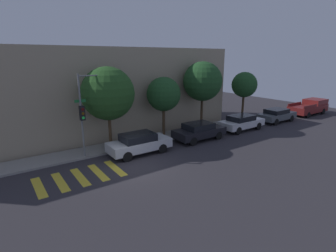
{
  "coord_description": "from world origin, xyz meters",
  "views": [
    {
      "loc": [
        -6.73,
        -12.9,
        6.47
      ],
      "look_at": [
        3.72,
        2.1,
        1.6
      ],
      "focal_mm": 28.0,
      "sensor_mm": 36.0,
      "label": 1
    }
  ],
  "objects": [
    {
      "name": "building_row",
      "position": [
        0.0,
        8.7,
        3.59
      ],
      "size": [
        26.0,
        6.0,
        7.18
      ],
      "primitive_type": "cube",
      "color": "gray",
      "rests_on": "ground"
    },
    {
      "name": "tree_near_corner",
      "position": [
        0.16,
        4.24,
        3.99
      ],
      "size": [
        3.7,
        3.7,
        5.84
      ],
      "color": "#4C3823",
      "rests_on": "ground"
    },
    {
      "name": "sedan_near_corner",
      "position": [
        1.32,
        2.1,
        0.76
      ],
      "size": [
        4.3,
        1.79,
        1.44
      ],
      "color": "#B7BABF",
      "rests_on": "ground"
    },
    {
      "name": "sedan_far_end",
      "position": [
        11.82,
        2.1,
        0.74
      ],
      "size": [
        4.38,
        1.81,
        1.38
      ],
      "color": "silver",
      "rests_on": "ground"
    },
    {
      "name": "crosswalk",
      "position": [
        -3.14,
        0.8,
        0.0
      ],
      "size": [
        4.63,
        2.6,
        0.0
      ],
      "color": "gold",
      "rests_on": "ground"
    },
    {
      "name": "tree_far_end",
      "position": [
        8.88,
        4.24,
        4.36
      ],
      "size": [
        3.42,
        3.42,
        6.08
      ],
      "color": "#42301E",
      "rests_on": "ground"
    },
    {
      "name": "sedan_tail_of_row",
      "position": [
        17.2,
        2.1,
        0.72
      ],
      "size": [
        4.32,
        1.82,
        1.34
      ],
      "color": "#4C5156",
      "rests_on": "ground"
    },
    {
      "name": "pickup_truck",
      "position": [
        23.58,
        2.1,
        0.85
      ],
      "size": [
        5.32,
        2.06,
        1.66
      ],
      "color": "maroon",
      "rests_on": "ground"
    },
    {
      "name": "tree_midblock",
      "position": [
        4.79,
        4.24,
        3.57
      ],
      "size": [
        2.71,
        2.71,
        4.94
      ],
      "color": "#42301E",
      "rests_on": "ground"
    },
    {
      "name": "tree_behind_truck",
      "position": [
        14.48,
        4.24,
        3.73
      ],
      "size": [
        2.51,
        2.51,
        5.0
      ],
      "color": "#42301E",
      "rests_on": "ground"
    },
    {
      "name": "sedan_middle",
      "position": [
        6.73,
        2.1,
        0.74
      ],
      "size": [
        4.27,
        1.86,
        1.39
      ],
      "color": "black",
      "rests_on": "ground"
    },
    {
      "name": "traffic_light_pole",
      "position": [
        -1.67,
        3.37,
        3.5
      ],
      "size": [
        1.94,
        0.56,
        5.46
      ],
      "color": "slate",
      "rests_on": "ground"
    },
    {
      "name": "ground_plane",
      "position": [
        0.0,
        0.0,
        0.0
      ],
      "size": [
        60.0,
        60.0,
        0.0
      ],
      "primitive_type": "plane",
      "color": "#2D2B30"
    },
    {
      "name": "sidewalk",
      "position": [
        0.0,
        4.25,
        0.07
      ],
      "size": [
        26.0,
        2.1,
        0.14
      ],
      "primitive_type": "cube",
      "color": "gray",
      "rests_on": "ground"
    }
  ]
}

